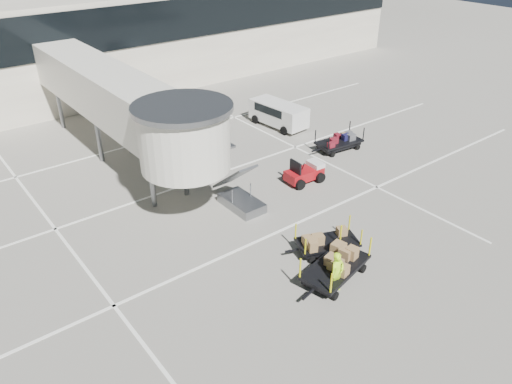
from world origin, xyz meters
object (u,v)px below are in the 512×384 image
Objects in this scene: suitcase_cart at (339,143)px; box_cart_near at (329,241)px; box_cart_far at (334,267)px; minivan at (277,112)px; baggage_tug at (305,173)px; ground_worker at (337,272)px.

suitcase_cart is 1.09× the size of box_cart_near.
box_cart_near is 0.84× the size of box_cart_far.
box_cart_far is at bearing -127.02° from minivan.
minivan is (9.36, 14.93, 0.39)m from box_cart_far.
box_cart_near is at bearing -126.04° from minivan.
baggage_tug is 8.82m from minivan.
minivan is at bearing 81.07° from box_cart_near.
box_cart_near is 2.00m from box_cart_far.
box_cart_far is (-9.80, -9.15, 0.12)m from suitcase_cart.
minivan reaches higher than suitcase_cart.
suitcase_cart is (4.77, 1.89, -0.03)m from baggage_tug.
box_cart_far is at bearing -130.78° from suitcase_cart.
minivan reaches higher than baggage_tug.
suitcase_cart is at bearing -90.62° from minivan.
baggage_tug is at bearing 78.94° from box_cart_near.
suitcase_cart is 0.92× the size of box_cart_far.
ground_worker reaches higher than suitcase_cart.
baggage_tug is 0.57× the size of box_cart_far.
suitcase_cart is 5.82m from minivan.
box_cart_far reaches higher than box_cart_near.
suitcase_cart reaches higher than box_cart_near.
baggage_tug is 0.67× the size of box_cart_near.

